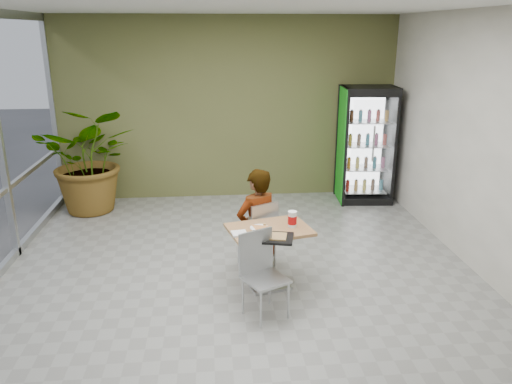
# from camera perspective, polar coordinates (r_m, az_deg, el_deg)

# --- Properties ---
(ground) EXTENTS (7.00, 7.00, 0.00)m
(ground) POSITION_cam_1_polar(r_m,az_deg,el_deg) (6.11, -1.76, -10.69)
(ground) COLOR gray
(ground) RESTS_ON ground
(room_envelope) EXTENTS (6.00, 7.00, 3.20)m
(room_envelope) POSITION_cam_1_polar(r_m,az_deg,el_deg) (5.53, -1.91, 4.02)
(room_envelope) COLOR silver
(room_envelope) RESTS_ON ground
(dining_table) EXTENTS (1.05, 0.85, 0.75)m
(dining_table) POSITION_cam_1_polar(r_m,az_deg,el_deg) (5.88, 1.52, -6.09)
(dining_table) COLOR #A97D48
(dining_table) RESTS_ON ground
(chair_far) EXTENTS (0.54, 0.54, 0.90)m
(chair_far) POSITION_cam_1_polar(r_m,az_deg,el_deg) (6.33, 0.54, -4.33)
(chair_far) COLOR #ACAFB1
(chair_far) RESTS_ON ground
(chair_near) EXTENTS (0.55, 0.56, 0.92)m
(chair_near) POSITION_cam_1_polar(r_m,az_deg,el_deg) (5.35, 0.52, -8.55)
(chair_near) COLOR #ACAFB1
(chair_near) RESTS_ON ground
(seated_woman) EXTENTS (0.71, 0.62, 1.62)m
(seated_woman) POSITION_cam_1_polar(r_m,az_deg,el_deg) (6.37, 0.10, -4.38)
(seated_woman) COLOR black
(seated_woman) RESTS_ON ground
(pizza_plate) EXTENTS (0.31, 0.31, 0.03)m
(pizza_plate) POSITION_cam_1_polar(r_m,az_deg,el_deg) (5.78, 0.42, -4.03)
(pizza_plate) COLOR white
(pizza_plate) RESTS_ON dining_table
(soda_cup) EXTENTS (0.11, 0.11, 0.19)m
(soda_cup) POSITION_cam_1_polar(r_m,az_deg,el_deg) (5.82, 4.17, -3.12)
(soda_cup) COLOR white
(soda_cup) RESTS_ON dining_table
(napkin_stack) EXTENTS (0.19, 0.19, 0.02)m
(napkin_stack) POSITION_cam_1_polar(r_m,az_deg,el_deg) (5.62, -1.91, -4.76)
(napkin_stack) COLOR white
(napkin_stack) RESTS_ON dining_table
(cafeteria_tray) EXTENTS (0.52, 0.43, 0.03)m
(cafeteria_tray) POSITION_cam_1_polar(r_m,az_deg,el_deg) (5.50, 1.85, -5.26)
(cafeteria_tray) COLOR black
(cafeteria_tray) RESTS_ON dining_table
(beverage_fridge) EXTENTS (0.98, 0.78, 2.03)m
(beverage_fridge) POSITION_cam_1_polar(r_m,az_deg,el_deg) (9.02, 12.48, 5.28)
(beverage_fridge) COLOR black
(beverage_fridge) RESTS_ON ground
(potted_plant) EXTENTS (1.70, 1.49, 1.79)m
(potted_plant) POSITION_cam_1_polar(r_m,az_deg,el_deg) (8.73, -18.30, 3.56)
(potted_plant) COLOR #2E6E2C
(potted_plant) RESTS_ON ground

